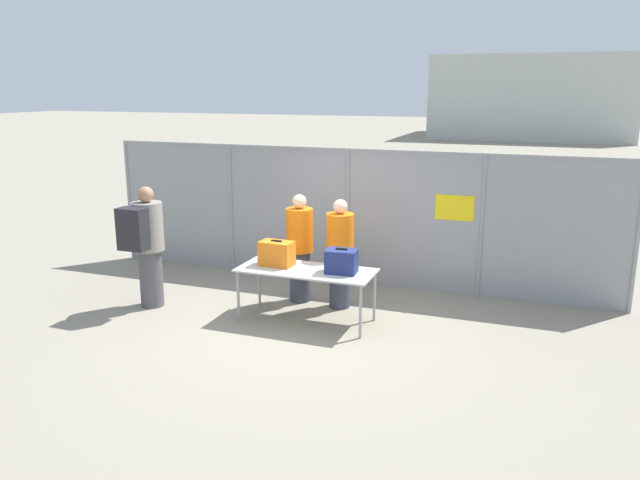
{
  "coord_description": "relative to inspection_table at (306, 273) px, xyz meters",
  "views": [
    {
      "loc": [
        3.11,
        -7.61,
        3.27
      ],
      "look_at": [
        0.01,
        0.77,
        1.05
      ],
      "focal_mm": 35.0,
      "sensor_mm": 36.0,
      "label": 1
    }
  ],
  "objects": [
    {
      "name": "ground_plane",
      "position": [
        -0.02,
        -0.17,
        -0.71
      ],
      "size": [
        120.0,
        120.0,
        0.0
      ],
      "primitive_type": "plane",
      "color": "gray"
    },
    {
      "name": "fence_section",
      "position": [
        -0.01,
        1.95,
        0.48
      ],
      "size": [
        8.82,
        0.07,
        2.27
      ],
      "color": "gray",
      "rests_on": "ground_plane"
    },
    {
      "name": "inspection_table",
      "position": [
        0.0,
        0.0,
        0.0
      ],
      "size": [
        1.92,
        0.81,
        0.77
      ],
      "color": "#B2B2AD",
      "rests_on": "ground_plane"
    },
    {
      "name": "suitcase_orange",
      "position": [
        -0.47,
        0.04,
        0.23
      ],
      "size": [
        0.49,
        0.31,
        0.37
      ],
      "color": "orange",
      "rests_on": "inspection_table"
    },
    {
      "name": "suitcase_navy",
      "position": [
        0.51,
        0.02,
        0.22
      ],
      "size": [
        0.44,
        0.34,
        0.35
      ],
      "color": "navy",
      "rests_on": "inspection_table"
    },
    {
      "name": "traveler_hooded",
      "position": [
        -2.45,
        -0.28,
        0.3
      ],
      "size": [
        0.45,
        0.7,
        1.84
      ],
      "rotation": [
        0.0,
        0.0,
        -0.14
      ],
      "color": "#4C4C51",
      "rests_on": "ground_plane"
    },
    {
      "name": "security_worker_near",
      "position": [
        0.26,
        0.72,
        0.14
      ],
      "size": [
        0.41,
        0.41,
        1.66
      ],
      "rotation": [
        0.0,
        0.0,
        2.91
      ],
      "color": "#383D4C",
      "rests_on": "ground_plane"
    },
    {
      "name": "security_worker_far",
      "position": [
        -0.41,
        0.78,
        0.16
      ],
      "size": [
        0.42,
        0.42,
        1.68
      ],
      "rotation": [
        0.0,
        0.0,
        3.27
      ],
      "color": "#383D4C",
      "rests_on": "ground_plane"
    },
    {
      "name": "utility_trailer",
      "position": [
        1.93,
        3.52,
        -0.32
      ],
      "size": [
        3.41,
        2.39,
        0.66
      ],
      "color": "silver",
      "rests_on": "ground_plane"
    },
    {
      "name": "distant_hangar",
      "position": [
        1.63,
        36.07,
        1.84
      ],
      "size": [
        11.93,
        9.54,
        5.1
      ],
      "color": "#B2B7B2",
      "rests_on": "ground_plane"
    }
  ]
}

